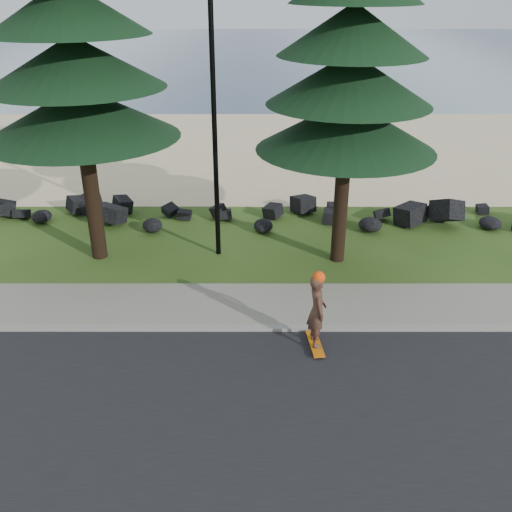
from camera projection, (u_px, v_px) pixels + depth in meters
The scene contains 9 objects.
ground at pixel (211, 310), 14.21m from camera, with size 160.00×160.00×0.00m, color #2C4816.
road at pixel (193, 443), 10.17m from camera, with size 160.00×7.00×0.02m, color black.
kerb at pixel (208, 328), 13.38m from camera, with size 160.00×0.20×0.10m, color gray.
sidewalk at pixel (211, 304), 14.37m from camera, with size 160.00×2.00×0.08m, color gray.
beach_sand at pixel (233, 149), 27.19m from camera, with size 160.00×15.00×0.01m, color beige.
ocean at pixel (246, 53), 59.88m from camera, with size 160.00×58.00×0.01m, color #354A66.
seawall_boulders at pixel (223, 222), 19.22m from camera, with size 60.00×2.40×1.10m, color black, non-canonical shape.
lamp_post at pixel (214, 115), 15.23m from camera, with size 0.25×0.14×8.14m.
skateboarder at pixel (317, 311), 12.36m from camera, with size 0.47×1.04×1.90m.
Camera 1 is at (1.13, -12.12, 7.53)m, focal length 40.00 mm.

